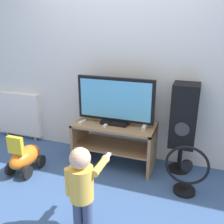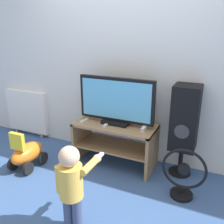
% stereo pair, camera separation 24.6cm
% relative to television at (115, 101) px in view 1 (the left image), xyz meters
% --- Properties ---
extents(ground_plane, '(16.00, 16.00, 0.00)m').
position_rel_television_xyz_m(ground_plane, '(0.00, -0.26, -0.83)').
color(ground_plane, '#38568C').
extents(wall_back, '(10.00, 0.06, 2.60)m').
position_rel_television_xyz_m(wall_back, '(0.00, 0.30, 0.47)').
color(wall_back, silver).
rests_on(wall_back, ground_plane).
extents(tv_stand, '(1.00, 0.48, 0.55)m').
position_rel_television_xyz_m(tv_stand, '(0.00, -0.02, -0.48)').
color(tv_stand, '#93704C').
rests_on(tv_stand, ground_plane).
extents(television, '(0.95, 0.20, 0.58)m').
position_rel_television_xyz_m(television, '(0.00, 0.00, 0.00)').
color(television, black).
rests_on(television, tv_stand).
extents(game_console, '(0.04, 0.16, 0.04)m').
position_rel_television_xyz_m(game_console, '(0.38, -0.04, -0.26)').
color(game_console, white).
rests_on(game_console, tv_stand).
extents(remote_primary, '(0.06, 0.13, 0.03)m').
position_rel_television_xyz_m(remote_primary, '(-0.40, -0.10, -0.27)').
color(remote_primary, white).
rests_on(remote_primary, tv_stand).
extents(remote_secondary, '(0.03, 0.13, 0.03)m').
position_rel_television_xyz_m(remote_secondary, '(-0.08, -0.11, -0.27)').
color(remote_secondary, white).
rests_on(remote_secondary, tv_stand).
extents(child, '(0.30, 0.46, 0.80)m').
position_rel_television_xyz_m(child, '(0.11, -1.16, -0.36)').
color(child, '#3F4C72').
rests_on(child, ground_plane).
extents(speaker_tower, '(0.29, 0.30, 1.09)m').
position_rel_television_xyz_m(speaker_tower, '(0.80, 0.10, -0.14)').
color(speaker_tower, black).
rests_on(speaker_tower, ground_plane).
extents(floor_fan, '(0.45, 0.23, 0.55)m').
position_rel_television_xyz_m(floor_fan, '(0.90, -0.34, -0.58)').
color(floor_fan, black).
rests_on(floor_fan, ground_plane).
extents(ride_on_toy, '(0.28, 0.49, 0.51)m').
position_rel_television_xyz_m(ride_on_toy, '(-0.96, -0.57, -0.64)').
color(ride_on_toy, orange).
rests_on(ride_on_toy, ground_plane).
extents(radiator, '(0.76, 0.08, 0.73)m').
position_rel_television_xyz_m(radiator, '(-1.66, 0.23, -0.44)').
color(radiator, white).
rests_on(radiator, ground_plane).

